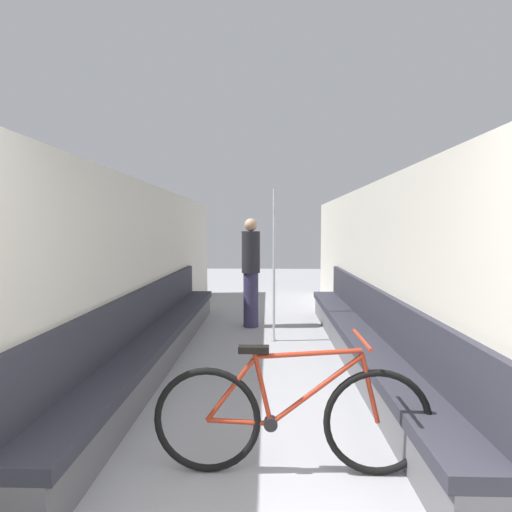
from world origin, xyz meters
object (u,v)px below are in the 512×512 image
Objects in this scene: bench_seat_row_left at (158,338)px; passenger_standing at (251,271)px; bicycle at (292,418)px; grab_pole_near at (274,268)px; bench_seat_row_right at (362,340)px.

bench_seat_row_left is 2.17m from passenger_standing.
bicycle is 0.84× the size of grab_pole_near.
bench_seat_row_left is 2.64m from bicycle.
bench_seat_row_right is 2.39m from bicycle.
bicycle reaches higher than bench_seat_row_right.
passenger_standing is at bearing 113.72° from grab_pole_near.
bench_seat_row_right is 3.18× the size of passenger_standing.
bicycle is 3.20m from grab_pole_near.
grab_pole_near reaches higher than bicycle.
grab_pole_near is at bearing 137.72° from bench_seat_row_right.
passenger_standing is (-0.43, 3.96, 0.55)m from bicycle.
passenger_standing is at bearing 128.35° from bench_seat_row_right.
bench_seat_row_left is 3.18× the size of passenger_standing.
bench_seat_row_right is 2.61× the size of grab_pole_near.
passenger_standing is (-1.41, 1.78, 0.63)m from bench_seat_row_right.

